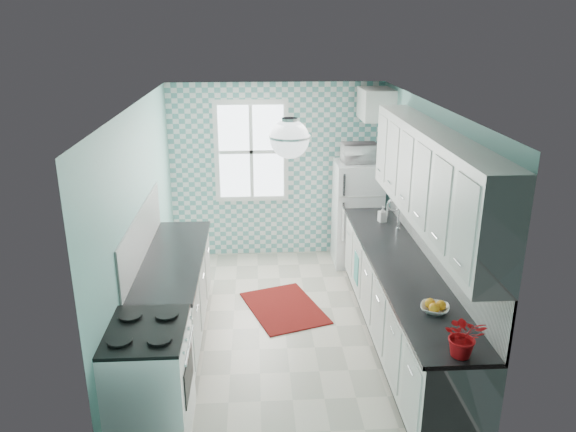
{
  "coord_description": "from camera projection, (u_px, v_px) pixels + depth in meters",
  "views": [
    {
      "loc": [
        -0.3,
        -5.57,
        3.28
      ],
      "look_at": [
        0.05,
        0.25,
        1.25
      ],
      "focal_mm": 35.0,
      "sensor_mm": 36.0,
      "label": 1
    }
  ],
  "objects": [
    {
      "name": "wall_right",
      "position": [
        425.0,
        221.0,
        6.02
      ],
      "size": [
        0.02,
        4.4,
        2.5
      ],
      "primitive_type": "cube",
      "color": "#80BFB8",
      "rests_on": "floor"
    },
    {
      "name": "rug",
      "position": [
        284.0,
        308.0,
        6.76
      ],
      "size": [
        1.09,
        1.3,
        0.02
      ],
      "primitive_type": "cube",
      "rotation": [
        0.0,
        0.0,
        0.32
      ],
      "color": "maroon",
      "rests_on": "floor"
    },
    {
      "name": "dish_towel",
      "position": [
        356.0,
        268.0,
        6.72
      ],
      "size": [
        0.09,
        0.24,
        0.37
      ],
      "primitive_type": "cube",
      "rotation": [
        0.0,
        0.0,
        0.31
      ],
      "color": "#56AA91",
      "rests_on": "base_cabinets_right"
    },
    {
      "name": "fridge",
      "position": [
        357.0,
        214.0,
        7.84
      ],
      "size": [
        0.64,
        0.64,
        1.47
      ],
      "rotation": [
        0.0,
        0.0,
        0.0
      ],
      "color": "white",
      "rests_on": "floor"
    },
    {
      "name": "fruit_bowl",
      "position": [
        435.0,
        309.0,
        4.76
      ],
      "size": [
        0.31,
        0.31,
        0.06
      ],
      "primitive_type": "imported",
      "rotation": [
        0.0,
        0.0,
        -0.37
      ],
      "color": "white",
      "rests_on": "countertop_right"
    },
    {
      "name": "backsplash_left",
      "position": [
        142.0,
        234.0,
        5.8
      ],
      "size": [
        0.02,
        2.15,
        0.51
      ],
      "primitive_type": "cube",
      "color": "white",
      "rests_on": "wall_left"
    },
    {
      "name": "countertop_left",
      "position": [
        173.0,
        258.0,
        5.91
      ],
      "size": [
        0.63,
        2.15,
        0.04
      ],
      "primitive_type": "cube",
      "color": "black",
      "rests_on": "base_cabinets_left"
    },
    {
      "name": "upper_cabinet_fridge",
      "position": [
        375.0,
        103.0,
        7.41
      ],
      "size": [
        0.4,
        0.74,
        0.4
      ],
      "primitive_type": "cube",
      "color": "silver",
      "rests_on": "wall_right"
    },
    {
      "name": "wall_left",
      "position": [
        140.0,
        227.0,
        5.85
      ],
      "size": [
        0.02,
        4.4,
        2.5
      ],
      "primitive_type": "cube",
      "color": "#80BFB8",
      "rests_on": "floor"
    },
    {
      "name": "countertop_right",
      "position": [
        402.0,
        265.0,
        5.73
      ],
      "size": [
        0.63,
        3.6,
        0.04
      ],
      "primitive_type": "cube",
      "color": "black",
      "rests_on": "base_cabinets_right"
    },
    {
      "name": "stove",
      "position": [
        149.0,
        380.0,
        4.58
      ],
      "size": [
        0.64,
        0.8,
        0.97
      ],
      "rotation": [
        0.0,
        0.0,
        -0.02
      ],
      "color": "white",
      "rests_on": "floor"
    },
    {
      "name": "wall_front",
      "position": [
        302.0,
        334.0,
        3.85
      ],
      "size": [
        3.0,
        0.02,
        2.5
      ],
      "primitive_type": "cube",
      "color": "#80BFB8",
      "rests_on": "floor"
    },
    {
      "name": "window",
      "position": [
        251.0,
        152.0,
        7.85
      ],
      "size": [
        1.04,
        0.05,
        1.44
      ],
      "color": "white",
      "rests_on": "wall_back"
    },
    {
      "name": "sink",
      "position": [
        385.0,
        232.0,
        6.58
      ],
      "size": [
        0.44,
        0.37,
        0.53
      ],
      "rotation": [
        0.0,
        0.0,
        -0.02
      ],
      "color": "silver",
      "rests_on": "countertop_right"
    },
    {
      "name": "wall_back",
      "position": [
        276.0,
        171.0,
        8.02
      ],
      "size": [
        3.0,
        0.02,
        2.5
      ],
      "primitive_type": "cube",
      "color": "#80BFB8",
      "rests_on": "floor"
    },
    {
      "name": "backsplash_right",
      "position": [
        434.0,
        239.0,
        5.66
      ],
      "size": [
        0.02,
        3.6,
        0.51
      ],
      "primitive_type": "cube",
      "color": "white",
      "rests_on": "wall_right"
    },
    {
      "name": "base_cabinets_right",
      "position": [
        401.0,
        306.0,
        5.89
      ],
      "size": [
        0.6,
        3.6,
        0.9
      ],
      "primitive_type": "cube",
      "color": "white",
      "rests_on": "floor"
    },
    {
      "name": "soap_bottle",
      "position": [
        382.0,
        214.0,
        6.89
      ],
      "size": [
        0.11,
        0.11,
        0.2
      ],
      "primitive_type": "imported",
      "rotation": [
        0.0,
        0.0,
        0.24
      ],
      "color": "#95B0B6",
      "rests_on": "countertop_right"
    },
    {
      "name": "microwave",
      "position": [
        360.0,
        153.0,
        7.55
      ],
      "size": [
        0.49,
        0.35,
        0.26
      ],
      "primitive_type": "imported",
      "rotation": [
        0.0,
        0.0,
        3.21
      ],
      "color": "white",
      "rests_on": "fridge"
    },
    {
      "name": "ceiling",
      "position": [
        284.0,
        104.0,
        5.52
      ],
      "size": [
        3.0,
        4.4,
        0.02
      ],
      "primitive_type": "cube",
      "color": "white",
      "rests_on": "wall_back"
    },
    {
      "name": "base_cabinets_left",
      "position": [
        175.0,
        298.0,
        6.06
      ],
      "size": [
        0.6,
        2.15,
        0.9
      ],
      "primitive_type": "cube",
      "color": "white",
      "rests_on": "floor"
    },
    {
      "name": "floor",
      "position": [
        285.0,
        328.0,
        6.35
      ],
      "size": [
        3.0,
        4.4,
        0.02
      ],
      "primitive_type": "cube",
      "color": "beige",
      "rests_on": "ground"
    },
    {
      "name": "ceiling_light",
      "position": [
        290.0,
        139.0,
        4.83
      ],
      "size": [
        0.34,
        0.34,
        0.35
      ],
      "color": "silver",
      "rests_on": "ceiling"
    },
    {
      "name": "upper_cabinets_right",
      "position": [
        431.0,
        177.0,
        5.23
      ],
      "size": [
        0.33,
        3.2,
        0.9
      ],
      "primitive_type": "cube",
      "color": "silver",
      "rests_on": "wall_right"
    },
    {
      "name": "accent_wall",
      "position": [
        276.0,
        171.0,
        8.0
      ],
      "size": [
        3.0,
        0.01,
        2.5
      ],
      "primitive_type": "cube",
      "color": "#61A6A3",
      "rests_on": "wall_back"
    },
    {
      "name": "potted_plant",
      "position": [
        464.0,
        336.0,
        4.1
      ],
      "size": [
        0.35,
        0.31,
        0.33
      ],
      "primitive_type": "imported",
      "rotation": [
        0.0,
        0.0,
        -0.2
      ],
      "color": "red",
      "rests_on": "countertop_right"
    }
  ]
}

